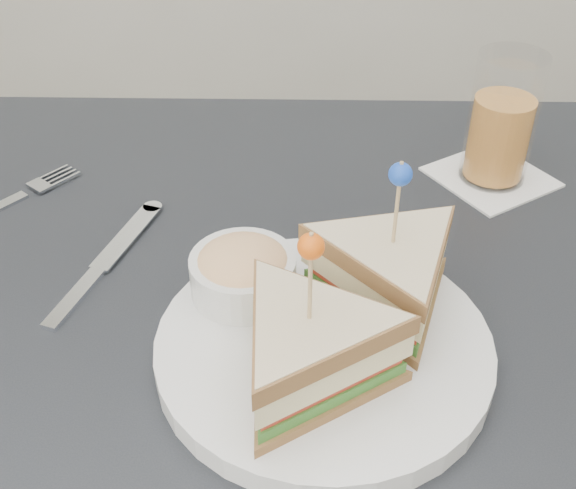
# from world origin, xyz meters

# --- Properties ---
(table) EXTENTS (0.80, 0.80, 0.75)m
(table) POSITION_xyz_m (0.00, 0.00, 0.67)
(table) COLOR black
(table) RESTS_ON ground
(plate_meal) EXTENTS (0.31, 0.30, 0.16)m
(plate_meal) POSITION_xyz_m (0.05, -0.07, 0.79)
(plate_meal) COLOR silver
(plate_meal) RESTS_ON table
(cutlery_fork) EXTENTS (0.13, 0.16, 0.01)m
(cutlery_fork) POSITION_xyz_m (-0.29, 0.14, 0.75)
(cutlery_fork) COLOR #B8BDC3
(cutlery_fork) RESTS_ON table
(cutlery_knife) EXTENTS (0.08, 0.20, 0.01)m
(cutlery_knife) POSITION_xyz_m (-0.17, 0.04, 0.75)
(cutlery_knife) COLOR white
(cutlery_knife) RESTS_ON table
(drink_set) EXTENTS (0.16, 0.16, 0.15)m
(drink_set) POSITION_xyz_m (0.24, 0.20, 0.82)
(drink_set) COLOR white
(drink_set) RESTS_ON table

